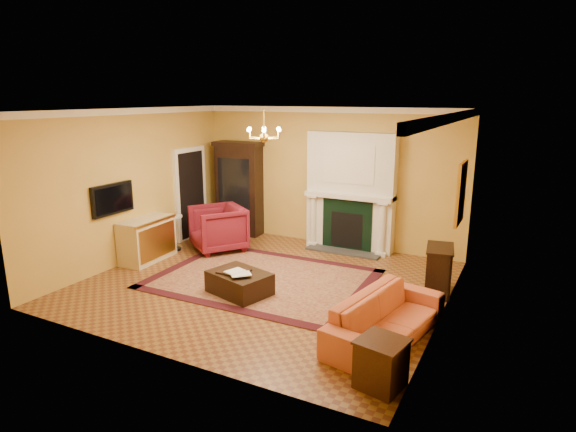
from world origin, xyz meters
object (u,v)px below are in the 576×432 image
Objects in this scene: china_cabinet at (240,190)px; console_table at (439,271)px; end_table at (381,365)px; wingback_armchair at (218,226)px; pedestal_table at (173,230)px; coral_sofa at (387,311)px; commode at (147,239)px; leather_ottoman at (239,283)px.

china_cabinet reaches higher than console_table.
console_table is (0.06, 3.06, 0.11)m from end_table.
china_cabinet is 1.99× the size of wingback_armchair.
wingback_armchair is at bearing 167.83° from console_table.
coral_sofa is (5.16, -1.73, -0.03)m from pedestal_table.
coral_sofa is at bearing 9.50° from wingback_armchair.
commode reaches higher than end_table.
leather_ottoman is (2.55, -1.35, -0.24)m from pedestal_table.
pedestal_table reaches higher than leather_ottoman.
commode is 5.59m from console_table.
console_table is at bearing 2.29° from pedestal_table.
commode reaches higher than console_table.
pedestal_table is 6.12m from end_table.
end_table reaches higher than leather_ottoman.
wingback_armchair is 1.40× the size of pedestal_table.
console_table is at bearing 1.56° from coral_sofa.
console_table reaches higher than leather_ottoman.
coral_sofa reaches higher than leather_ottoman.
end_table is 0.71× the size of console_table.
coral_sofa is 3.85× the size of end_table.
console_table is (0.32, 1.95, -0.03)m from coral_sofa.
wingback_armchair is 2.48m from leather_ottoman.
leather_ottoman is at bearing 152.47° from end_table.
wingback_armchair reaches higher than leather_ottoman.
china_cabinet is 2.65m from commode.
china_cabinet is 1.82× the size of commode.
china_cabinet is 2.78× the size of pedestal_table.
console_table is (5.51, 0.97, -0.04)m from commode.
china_cabinet reaches higher than wingback_armchair.
pedestal_table is 5.48m from console_table.
china_cabinet reaches higher than pedestal_table.
commode is (-0.59, -2.50, -0.62)m from china_cabinet.
pedestal_table is at bearing -116.56° from wingback_armchair.
console_table is at bearing 33.51° from wingback_armchair.
console_table reaches higher than pedestal_table.
wingback_armchair is 0.97m from pedestal_table.
commode is 2.10× the size of end_table.
pedestal_table reaches higher than end_table.
china_cabinet is 1.45m from wingback_armchair.
end_table is 0.56× the size of leather_ottoman.
wingback_armchair reaches higher than commode.
leather_ottoman is at bearing -61.67° from china_cabinet.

